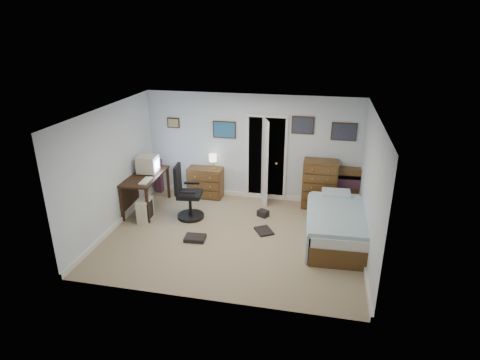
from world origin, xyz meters
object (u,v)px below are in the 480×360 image
computer_desk (141,183)px  bed (336,224)px  office_chair (187,198)px  low_dresser (206,182)px  tall_dresser (320,184)px

computer_desk → bed: size_ratio=0.67×
office_chair → low_dresser: size_ratio=1.45×
office_chair → bed: office_chair is taller
low_dresser → office_chair: bearing=-93.7°
office_chair → bed: (3.14, -0.31, -0.14)m
tall_dresser → low_dresser: bearing=-179.8°
low_dresser → bed: size_ratio=0.38×
computer_desk → office_chair: size_ratio=1.21×
office_chair → bed: size_ratio=0.56×
tall_dresser → bed: bearing=-74.9°
office_chair → bed: bearing=-12.8°
computer_desk → tall_dresser: (3.91, 0.91, -0.07)m
computer_desk → low_dresser: computer_desk is taller
low_dresser → tall_dresser: tall_dresser is taller
computer_desk → bed: computer_desk is taller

